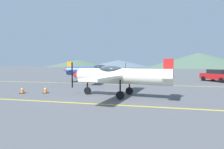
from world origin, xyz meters
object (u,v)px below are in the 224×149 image
airplane_mid (95,71)px  traffic_cone_side (46,90)px  airplane_near (119,76)px  traffic_cone_front (22,90)px  car_sedan (217,75)px

airplane_mid → traffic_cone_side: bearing=-95.8°
airplane_near → traffic_cone_side: size_ratio=15.03×
airplane_mid → traffic_cone_front: bearing=-105.0°
traffic_cone_front → traffic_cone_side: same height
airplane_mid → car_sedan: bearing=16.9°
airplane_mid → car_sedan: size_ratio=1.93×
airplane_mid → traffic_cone_side: (-0.96, -9.53, -1.20)m
airplane_near → traffic_cone_front: 7.79m
airplane_near → airplane_mid: same height
car_sedan → airplane_near: bearing=-126.1°
traffic_cone_side → traffic_cone_front: bearing=-163.3°
airplane_mid → car_sedan: (15.45, 4.68, -0.65)m
airplane_near → traffic_cone_front: bearing=-177.1°
airplane_near → airplane_mid: size_ratio=1.00×
traffic_cone_front → traffic_cone_side: bearing=16.7°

